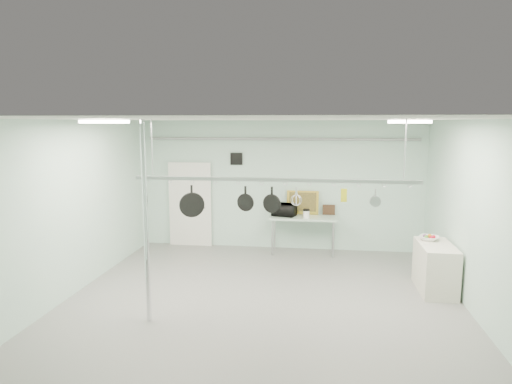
# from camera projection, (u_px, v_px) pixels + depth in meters

# --- Properties ---
(floor) EXTENTS (8.00, 8.00, 0.00)m
(floor) POSITION_uv_depth(u_px,v_px,m) (259.00, 311.00, 7.67)
(floor) COLOR gray
(floor) RESTS_ON ground
(ceiling) EXTENTS (7.00, 8.00, 0.02)m
(ceiling) POSITION_uv_depth(u_px,v_px,m) (259.00, 120.00, 7.19)
(ceiling) COLOR silver
(ceiling) RESTS_ON back_wall
(back_wall) EXTENTS (7.00, 0.02, 3.20)m
(back_wall) POSITION_uv_depth(u_px,v_px,m) (280.00, 185.00, 11.34)
(back_wall) COLOR silver
(back_wall) RESTS_ON floor
(right_wall) EXTENTS (0.02, 8.00, 3.20)m
(right_wall) POSITION_uv_depth(u_px,v_px,m) (486.00, 225.00, 6.96)
(right_wall) COLOR silver
(right_wall) RESTS_ON floor
(door) EXTENTS (1.10, 0.10, 2.20)m
(door) POSITION_uv_depth(u_px,v_px,m) (190.00, 205.00, 11.68)
(door) COLOR silver
(door) RESTS_ON floor
(wall_vent) EXTENTS (0.30, 0.04, 0.30)m
(wall_vent) POSITION_uv_depth(u_px,v_px,m) (236.00, 159.00, 11.37)
(wall_vent) COLOR black
(wall_vent) RESTS_ON back_wall
(conduit_pipe) EXTENTS (6.60, 0.07, 0.07)m
(conduit_pipe) POSITION_uv_depth(u_px,v_px,m) (280.00, 139.00, 11.08)
(conduit_pipe) COLOR gray
(conduit_pipe) RESTS_ON back_wall
(chrome_pole) EXTENTS (0.08, 0.08, 3.20)m
(chrome_pole) POSITION_uv_depth(u_px,v_px,m) (146.00, 223.00, 7.07)
(chrome_pole) COLOR silver
(chrome_pole) RESTS_ON floor
(prep_table) EXTENTS (1.60, 0.70, 0.91)m
(prep_table) POSITION_uv_depth(u_px,v_px,m) (303.00, 219.00, 10.99)
(prep_table) COLOR #9EBAA8
(prep_table) RESTS_ON floor
(side_cabinet) EXTENTS (0.60, 1.20, 0.90)m
(side_cabinet) POSITION_uv_depth(u_px,v_px,m) (435.00, 268.00, 8.55)
(side_cabinet) COLOR beige
(side_cabinet) RESTS_ON floor
(pot_rack) EXTENTS (4.80, 0.06, 1.00)m
(pot_rack) POSITION_uv_depth(u_px,v_px,m) (274.00, 178.00, 7.60)
(pot_rack) COLOR #B7B7BC
(pot_rack) RESTS_ON ceiling
(light_panel_left) EXTENTS (0.65, 0.30, 0.05)m
(light_panel_left) POSITION_uv_depth(u_px,v_px,m) (104.00, 122.00, 6.71)
(light_panel_left) COLOR white
(light_panel_left) RESTS_ON ceiling
(light_panel_right) EXTENTS (0.65, 0.30, 0.05)m
(light_panel_right) POSITION_uv_depth(u_px,v_px,m) (409.00, 122.00, 7.46)
(light_panel_right) COLOR white
(light_panel_right) RESTS_ON ceiling
(microwave) EXTENTS (0.63, 0.51, 0.30)m
(microwave) POSITION_uv_depth(u_px,v_px,m) (284.00, 210.00, 11.03)
(microwave) COLOR black
(microwave) RESTS_ON prep_table
(coffee_canister) EXTENTS (0.19, 0.19, 0.18)m
(coffee_canister) POSITION_uv_depth(u_px,v_px,m) (306.00, 214.00, 10.78)
(coffee_canister) COLOR white
(coffee_canister) RESTS_ON prep_table
(painting_large) EXTENTS (0.78, 0.16, 0.58)m
(painting_large) POSITION_uv_depth(u_px,v_px,m) (303.00, 202.00, 11.23)
(painting_large) COLOR gold
(painting_large) RESTS_ON prep_table
(painting_small) EXTENTS (0.30, 0.09, 0.25)m
(painting_small) POSITION_uv_depth(u_px,v_px,m) (329.00, 210.00, 11.17)
(painting_small) COLOR #342012
(painting_small) RESTS_ON prep_table
(fruit_bowl) EXTENTS (0.47, 0.47, 0.09)m
(fruit_bowl) POSITION_uv_depth(u_px,v_px,m) (429.00, 238.00, 8.77)
(fruit_bowl) COLOR white
(fruit_bowl) RESTS_ON side_cabinet
(skillet_left) EXTENTS (0.42, 0.22, 0.57)m
(skillet_left) POSITION_uv_depth(u_px,v_px,m) (192.00, 201.00, 7.86)
(skillet_left) COLOR black
(skillet_left) RESTS_ON pot_rack
(skillet_mid) EXTENTS (0.31, 0.13, 0.41)m
(skillet_mid) POSITION_uv_depth(u_px,v_px,m) (245.00, 198.00, 7.72)
(skillet_mid) COLOR black
(skillet_mid) RESTS_ON pot_rack
(skillet_right) EXTENTS (0.32, 0.16, 0.45)m
(skillet_right) POSITION_uv_depth(u_px,v_px,m) (272.00, 200.00, 7.66)
(skillet_right) COLOR black
(skillet_right) RESTS_ON pot_rack
(whisk) EXTENTS (0.20, 0.20, 0.35)m
(whisk) POSITION_uv_depth(u_px,v_px,m) (296.00, 198.00, 7.60)
(whisk) COLOR #A5A5AA
(whisk) RESTS_ON pot_rack
(grater) EXTENTS (0.10, 0.05, 0.24)m
(grater) POSITION_uv_depth(u_px,v_px,m) (344.00, 195.00, 7.49)
(grater) COLOR #C6D218
(grater) RESTS_ON pot_rack
(saucepan) EXTENTS (0.19, 0.13, 0.31)m
(saucepan) POSITION_uv_depth(u_px,v_px,m) (375.00, 198.00, 7.42)
(saucepan) COLOR silver
(saucepan) RESTS_ON pot_rack
(fruit_cluster) EXTENTS (0.24, 0.24, 0.09)m
(fruit_cluster) POSITION_uv_depth(u_px,v_px,m) (429.00, 236.00, 8.76)
(fruit_cluster) COLOR #B31021
(fruit_cluster) RESTS_ON fruit_bowl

